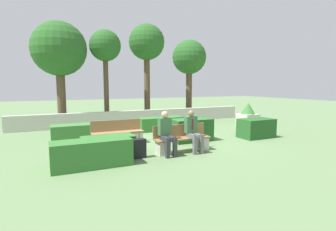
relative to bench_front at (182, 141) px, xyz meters
The scene contains 18 objects.
ground_plane 1.99m from the bench_front, 64.77° to the left, with size 60.00×60.00×0.00m, color #607F51.
perimeter_wall 6.44m from the bench_front, 82.52° to the left, with size 13.00×0.30×0.74m.
bench_front is the anchor object (origin of this frame).
bench_left_side 2.51m from the bench_front, 129.39° to the left, with size 1.85×0.49×0.86m.
person_seated_man 0.52m from the bench_front, 24.81° to the right, with size 0.38×0.64×1.33m.
person_seated_woman 0.76m from the bench_front, 167.46° to the right, with size 0.38×0.64×1.35m.
hedge_block_near_left 4.69m from the bench_front, 127.94° to the left, with size 1.78×0.82×0.56m.
hedge_block_near_right 2.90m from the bench_front, behind, with size 2.04×0.72×0.71m.
hedge_block_mid_left 1.67m from the bench_front, 49.11° to the left, with size 1.53×0.80×0.85m.
hedge_block_mid_right 2.33m from the bench_front, 163.16° to the left, with size 1.59×0.73×0.58m.
hedge_block_far_left 4.04m from the bench_front, 75.90° to the left, with size 2.10×0.68×0.62m.
hedge_block_far_right 3.87m from the bench_front, 10.16° to the left, with size 1.39×0.83×0.77m.
planter_corner_left 6.20m from the bench_front, 28.53° to the left, with size 0.85×0.85×1.23m.
suitcase 1.49m from the bench_front, behind, with size 0.38×0.22×0.76m.
tree_leftmost 8.90m from the bench_front, 112.30° to the left, with size 2.77×2.77×5.36m.
tree_center_left 8.44m from the bench_front, 95.70° to the left, with size 1.72×1.72×5.14m.
tree_center_right 9.01m from the bench_front, 76.97° to the left, with size 2.13×2.13×5.74m.
tree_rightmost 9.94m from the bench_front, 58.63° to the left, with size 2.22×2.22×5.06m.
Camera 1 is at (-4.81, -9.03, 2.15)m, focal length 28.00 mm.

